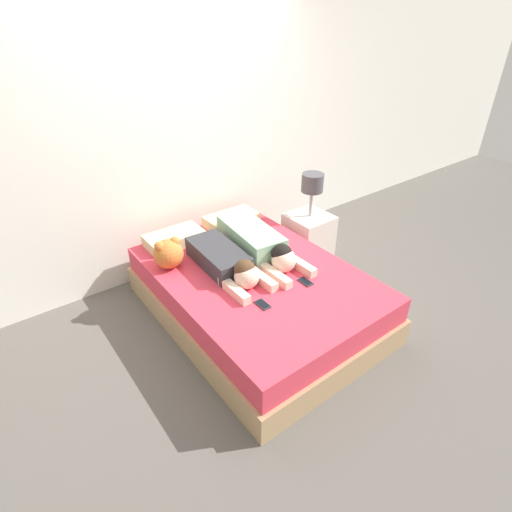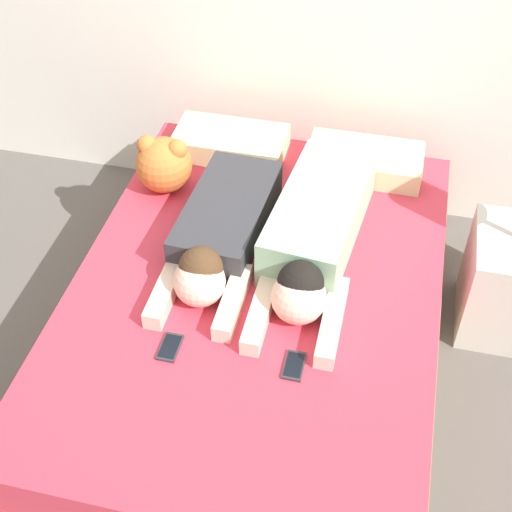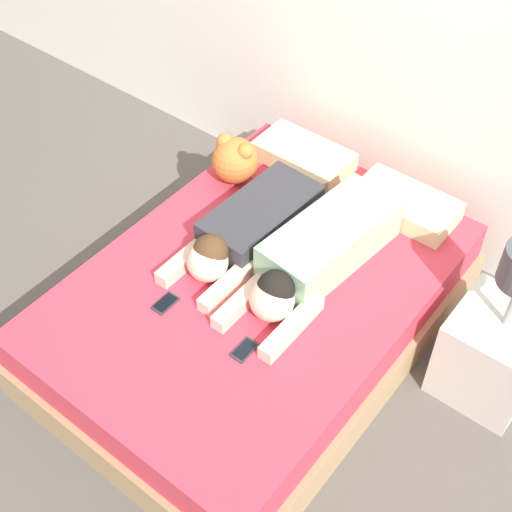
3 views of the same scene
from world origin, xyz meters
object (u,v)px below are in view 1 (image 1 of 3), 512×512
at_px(plush_toy, 168,253).
at_px(person_left, 227,262).
at_px(pillow_head_right, 232,220).
at_px(cell_phone_right, 305,282).
at_px(bed, 256,294).
at_px(nightstand, 309,231).
at_px(person_right, 259,244).
at_px(cell_phone_left, 263,304).
at_px(pillow_head_left, 174,238).

bearing_deg(plush_toy, person_left, -45.68).
bearing_deg(pillow_head_right, cell_phone_right, -94.71).
relative_size(bed, plush_toy, 7.87).
bearing_deg(bed, cell_phone_right, -58.44).
relative_size(pillow_head_right, nightstand, 0.56).
bearing_deg(person_right, nightstand, 15.94).
bearing_deg(cell_phone_right, bed, 121.56).
bearing_deg(person_right, pillow_head_right, 78.14).
xyz_separation_m(person_right, plush_toy, (-0.72, 0.29, 0.03)).
bearing_deg(person_right, bed, -132.17).
relative_size(cell_phone_left, plush_toy, 0.48).
bearing_deg(nightstand, person_left, -165.93).
relative_size(pillow_head_right, cell_phone_left, 4.14).
height_order(bed, person_left, person_left).
bearing_deg(nightstand, cell_phone_right, -135.33).
bearing_deg(plush_toy, person_right, -21.93).
relative_size(person_right, cell_phone_right, 8.39).
height_order(person_right, cell_phone_left, person_right).
relative_size(bed, nightstand, 2.21).
bearing_deg(pillow_head_right, pillow_head_left, 180.00).
xyz_separation_m(person_right, cell_phone_right, (0.03, -0.56, -0.10)).
bearing_deg(person_left, nightstand, 14.07).
relative_size(pillow_head_right, person_right, 0.49).
distance_m(bed, nightstand, 1.13).
bearing_deg(cell_phone_right, person_left, 128.97).
bearing_deg(pillow_head_right, plush_toy, -158.90).
xyz_separation_m(pillow_head_right, plush_toy, (-0.84, -0.33, 0.08)).
distance_m(cell_phone_left, cell_phone_right, 0.44).
bearing_deg(person_left, pillow_head_left, 100.94).
xyz_separation_m(bed, person_right, (0.19, 0.21, 0.33)).
relative_size(cell_phone_right, plush_toy, 0.48).
bearing_deg(cell_phone_right, nightstand, 44.67).
bearing_deg(plush_toy, cell_phone_left, -70.80).
bearing_deg(bed, person_right, 47.83).
distance_m(person_left, cell_phone_right, 0.65).
bearing_deg(pillow_head_left, nightstand, -15.43).
bearing_deg(cell_phone_left, pillow_head_left, 94.35).
distance_m(pillow_head_right, person_right, 0.63).
distance_m(pillow_head_right, nightstand, 0.83).
xyz_separation_m(cell_phone_left, plush_toy, (-0.30, 0.87, 0.13)).
height_order(pillow_head_left, nightstand, nightstand).
bearing_deg(bed, pillow_head_left, 111.06).
distance_m(bed, cell_phone_left, 0.50).
distance_m(bed, pillow_head_right, 0.92).
xyz_separation_m(person_left, cell_phone_right, (0.40, -0.50, -0.08)).
xyz_separation_m(pillow_head_left, cell_phone_left, (0.09, -1.20, -0.05)).
xyz_separation_m(bed, cell_phone_right, (0.22, -0.36, 0.23)).
distance_m(bed, person_right, 0.43).
bearing_deg(pillow_head_left, plush_toy, -123.11).
distance_m(person_left, nightstand, 1.28).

